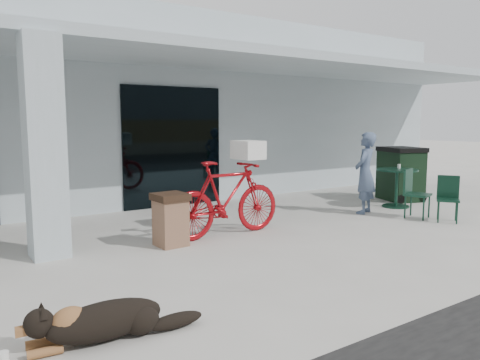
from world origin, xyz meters
TOP-DOWN VIEW (x-y plane):
  - ground at (0.00, 0.00)m, footprint 80.00×80.00m
  - building at (0.00, 8.50)m, footprint 22.00×7.00m
  - storefront_glass_right at (1.80, 4.98)m, footprint 2.40×0.06m
  - column at (-1.50, 2.30)m, footprint 0.50×0.50m
  - overhang at (0.00, 3.60)m, footprint 22.00×2.80m
  - bicycle at (1.26, 1.90)m, footprint 2.14×0.62m
  - laundry_basket at (1.71, 1.90)m, footprint 0.40×0.53m
  - dog at (-1.67, -0.70)m, footprint 1.23×0.53m
  - cup_near_dog at (-2.50, -0.67)m, footprint 0.12×0.12m
  - cafe_table_far at (5.88, 2.00)m, footprint 1.04×1.04m
  - cafe_chair_far_a at (5.20, 0.98)m, footprint 0.57×0.60m
  - cafe_chair_far_b at (5.38, 0.43)m, footprint 0.59×0.58m
  - person at (4.72, 1.92)m, footprint 0.73×0.63m
  - cup_on_table at (6.04, 2.08)m, footprint 0.08×0.08m
  - trash_receptacle at (0.20, 1.86)m, footprint 0.51×0.51m
  - wheeled_bin at (6.75, 2.55)m, footprint 1.08×1.22m

SIDE VIEW (x-z plane):
  - ground at x=0.00m, z-range 0.00..0.00m
  - cup_near_dog at x=-2.50m, z-range 0.00..0.11m
  - dog at x=-1.67m, z-range 0.00..0.40m
  - trash_receptacle at x=0.20m, z-range 0.00..0.83m
  - cafe_table_far at x=5.88m, z-range 0.00..0.86m
  - cafe_chair_far_b at x=5.38m, z-range 0.00..0.88m
  - cafe_chair_far_a at x=5.20m, z-range 0.00..0.98m
  - bicycle at x=1.26m, z-range 0.00..1.29m
  - wheeled_bin at x=6.75m, z-range 0.00..1.30m
  - person at x=4.72m, z-range 0.00..1.71m
  - cup_on_table at x=6.04m, z-range 0.86..0.96m
  - storefront_glass_right at x=1.80m, z-range 0.00..2.70m
  - laundry_basket at x=1.71m, z-range 1.29..1.60m
  - column at x=-1.50m, z-range 0.00..3.12m
  - building at x=0.00m, z-range 0.00..4.50m
  - overhang at x=0.00m, z-range 3.12..3.30m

